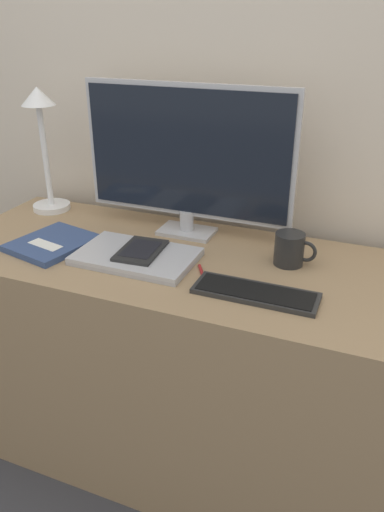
% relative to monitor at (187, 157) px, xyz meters
% --- Properties ---
extents(ground_plane, '(10.00, 10.00, 0.00)m').
position_rel_monitor_xyz_m(ground_plane, '(0.10, -0.39, -0.98)').
color(ground_plane, '#38383D').
extents(wall_back, '(3.60, 0.05, 2.40)m').
position_rel_monitor_xyz_m(wall_back, '(0.10, 0.19, 0.22)').
color(wall_back, beige).
rests_on(wall_back, ground_plane).
extents(desk, '(1.52, 0.57, 0.74)m').
position_rel_monitor_xyz_m(desk, '(0.10, -0.17, -0.61)').
color(desk, '#997A56').
rests_on(desk, ground_plane).
extents(monitor, '(0.66, 0.11, 0.46)m').
position_rel_monitor_xyz_m(monitor, '(0.00, 0.00, 0.00)').
color(monitor, '#B7B7BC').
rests_on(monitor, desk).
extents(keyboard, '(0.31, 0.11, 0.01)m').
position_rel_monitor_xyz_m(keyboard, '(0.31, -0.30, -0.24)').
color(keyboard, '#282828').
rests_on(keyboard, desk).
extents(laptop, '(0.33, 0.21, 0.02)m').
position_rel_monitor_xyz_m(laptop, '(-0.06, -0.23, -0.23)').
color(laptop, '#A3A3A8').
rests_on(laptop, desk).
extents(ereader, '(0.12, 0.17, 0.01)m').
position_rel_monitor_xyz_m(ereader, '(-0.05, -0.22, -0.22)').
color(ereader, black).
rests_on(ereader, laptop).
extents(desk_lamp, '(0.13, 0.13, 0.42)m').
position_rel_monitor_xyz_m(desk_lamp, '(-0.53, 0.02, 0.01)').
color(desk_lamp, white).
rests_on(desk_lamp, desk).
extents(notebook, '(0.24, 0.27, 0.02)m').
position_rel_monitor_xyz_m(notebook, '(-0.33, -0.25, -0.24)').
color(notebook, '#334775').
rests_on(notebook, desk).
extents(coffee_mug, '(0.12, 0.08, 0.09)m').
position_rel_monitor_xyz_m(coffee_mug, '(0.35, -0.10, -0.20)').
color(coffee_mug, black).
rests_on(coffee_mug, desk).
extents(pen, '(0.08, 0.12, 0.01)m').
position_rel_monitor_xyz_m(pen, '(0.16, -0.27, -0.24)').
color(pen, maroon).
rests_on(pen, desk).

